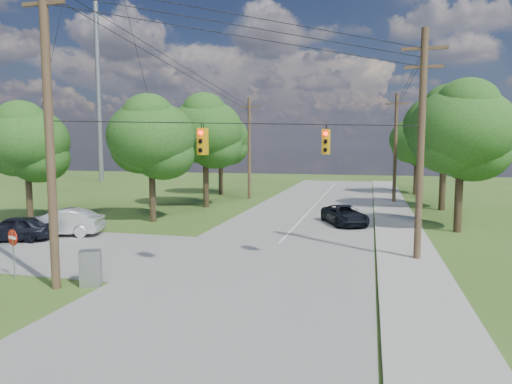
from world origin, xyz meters
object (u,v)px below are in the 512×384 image
(pole_north_w, at_px, (249,147))
(control_cabinet, at_px, (91,268))
(pole_sw, at_px, (49,120))
(car_cross_silver, at_px, (61,222))
(do_not_enter_sign, at_px, (13,242))
(pole_ne, at_px, (421,142))
(pole_north_e, at_px, (395,147))
(car_main_north, at_px, (345,215))
(car_cross_dark, at_px, (13,228))

(pole_north_w, xyz_separation_m, control_cabinet, (1.48, -29.00, -4.45))
(pole_sw, height_order, car_cross_silver, pole_sw)
(car_cross_silver, distance_m, do_not_enter_sign, 8.97)
(pole_ne, xyz_separation_m, pole_north_e, (-0.00, 22.00, -0.34))
(pole_ne, height_order, car_main_north, pole_ne)
(pole_ne, height_order, car_cross_silver, pole_ne)
(pole_north_w, bearing_deg, car_cross_dark, -107.97)
(car_cross_dark, bearing_deg, pole_ne, 71.75)
(car_cross_silver, height_order, do_not_enter_sign, do_not_enter_sign)
(pole_ne, distance_m, pole_north_w, 26.03)
(pole_sw, xyz_separation_m, control_cabinet, (1.08, 0.60, -5.55))
(pole_ne, relative_size, car_main_north, 2.28)
(control_cabinet, bearing_deg, car_cross_silver, 108.03)
(pole_sw, distance_m, pole_north_e, 32.55)
(do_not_enter_sign, bearing_deg, pole_north_w, 107.24)
(pole_ne, xyz_separation_m, car_cross_silver, (-19.80, 1.04, -4.65))
(car_cross_dark, distance_m, car_cross_silver, 2.55)
(pole_north_w, relative_size, car_cross_dark, 2.43)
(pole_north_e, bearing_deg, pole_ne, -90.00)
(pole_north_e, bearing_deg, pole_north_w, 180.00)
(pole_ne, distance_m, pole_north_e, 22.00)
(pole_sw, height_order, pole_north_w, pole_sw)
(pole_sw, height_order, car_main_north, pole_sw)
(car_main_north, xyz_separation_m, do_not_enter_sign, (-12.09, -15.97, 0.82))
(pole_ne, bearing_deg, pole_north_e, 90.00)
(pole_north_e, bearing_deg, car_main_north, -106.22)
(pole_north_e, bearing_deg, car_cross_dark, -132.89)
(pole_north_e, distance_m, car_cross_dark, 31.68)
(pole_ne, relative_size, car_cross_silver, 2.21)
(car_cross_dark, bearing_deg, car_main_north, 98.64)
(pole_north_w, relative_size, car_cross_silver, 2.11)
(pole_north_e, relative_size, car_cross_silver, 2.11)
(pole_north_w, distance_m, do_not_enter_sign, 29.30)
(control_cabinet, xyz_separation_m, do_not_enter_sign, (-3.46, -0.00, 0.81))
(pole_sw, xyz_separation_m, car_cross_dark, (-7.85, 6.62, -5.49))
(pole_north_w, height_order, control_cabinet, pole_north_w)
(pole_ne, bearing_deg, car_main_north, 112.93)
(car_cross_dark, relative_size, do_not_enter_sign, 2.03)
(car_cross_dark, bearing_deg, car_cross_silver, 121.66)
(pole_north_e, bearing_deg, pole_sw, -114.52)
(pole_sw, relative_size, car_cross_dark, 2.92)
(pole_sw, xyz_separation_m, do_not_enter_sign, (-2.38, 0.60, -4.73))
(car_main_north, bearing_deg, pole_north_e, 50.40)
(control_cabinet, distance_m, do_not_enter_sign, 3.56)
(pole_north_e, height_order, car_cross_silver, pole_north_e)
(pole_sw, height_order, control_cabinet, pole_sw)
(pole_north_e, distance_m, do_not_enter_sign, 33.27)
(car_cross_silver, bearing_deg, pole_north_w, 151.24)
(car_main_north, bearing_deg, pole_ne, -90.45)
(car_main_north, distance_m, control_cabinet, 18.15)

